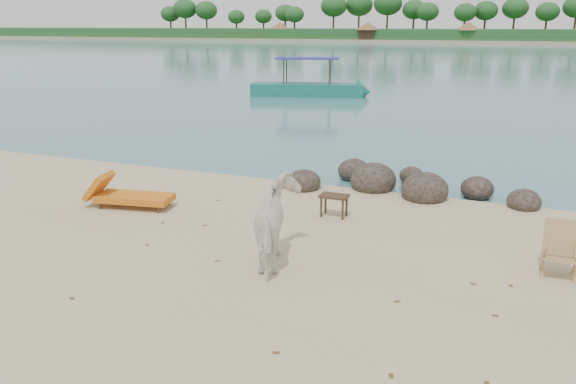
{
  "coord_description": "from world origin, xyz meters",
  "views": [
    {
      "loc": [
        3.13,
        -7.89,
        4.19
      ],
      "look_at": [
        -0.78,
        2.0,
        1.0
      ],
      "focal_mm": 35.0,
      "sensor_mm": 36.0,
      "label": 1
    }
  ],
  "objects_px": {
    "cow": "(278,224)",
    "deck_chair": "(560,253)",
    "boulders": "(397,185)",
    "side_table": "(334,207)",
    "lounge_chair": "(134,195)",
    "boat_near": "(307,64)"
  },
  "relations": [
    {
      "from": "lounge_chair",
      "to": "deck_chair",
      "type": "height_order",
      "value": "deck_chair"
    },
    {
      "from": "deck_chair",
      "to": "boat_near",
      "type": "bearing_deg",
      "value": 117.9
    },
    {
      "from": "cow",
      "to": "lounge_chair",
      "type": "height_order",
      "value": "cow"
    },
    {
      "from": "lounge_chair",
      "to": "deck_chair",
      "type": "bearing_deg",
      "value": -13.33
    },
    {
      "from": "side_table",
      "to": "deck_chair",
      "type": "bearing_deg",
      "value": -18.47
    },
    {
      "from": "lounge_chair",
      "to": "side_table",
      "type": "bearing_deg",
      "value": 3.05
    },
    {
      "from": "side_table",
      "to": "boat_near",
      "type": "bearing_deg",
      "value": 112.16
    },
    {
      "from": "boulders",
      "to": "side_table",
      "type": "relative_size",
      "value": 10.03
    },
    {
      "from": "boulders",
      "to": "deck_chair",
      "type": "xyz_separation_m",
      "value": [
        3.57,
        -4.19,
        0.28
      ]
    },
    {
      "from": "side_table",
      "to": "cow",
      "type": "bearing_deg",
      "value": -92.65
    },
    {
      "from": "boulders",
      "to": "lounge_chair",
      "type": "height_order",
      "value": "lounge_chair"
    },
    {
      "from": "boulders",
      "to": "deck_chair",
      "type": "relative_size",
      "value": 6.72
    },
    {
      "from": "boulders",
      "to": "boat_near",
      "type": "relative_size",
      "value": 0.81
    },
    {
      "from": "deck_chair",
      "to": "boulders",
      "type": "bearing_deg",
      "value": 129.25
    },
    {
      "from": "cow",
      "to": "deck_chair",
      "type": "height_order",
      "value": "cow"
    },
    {
      "from": "lounge_chair",
      "to": "boat_near",
      "type": "height_order",
      "value": "boat_near"
    },
    {
      "from": "boulders",
      "to": "boat_near",
      "type": "height_order",
      "value": "boat_near"
    },
    {
      "from": "boulders",
      "to": "deck_chair",
      "type": "height_order",
      "value": "deck_chair"
    },
    {
      "from": "side_table",
      "to": "deck_chair",
      "type": "relative_size",
      "value": 0.67
    },
    {
      "from": "lounge_chair",
      "to": "deck_chair",
      "type": "relative_size",
      "value": 2.41
    },
    {
      "from": "cow",
      "to": "lounge_chair",
      "type": "xyz_separation_m",
      "value": [
        -4.41,
        1.75,
        -0.44
      ]
    },
    {
      "from": "cow",
      "to": "side_table",
      "type": "xyz_separation_m",
      "value": [
        0.18,
        2.82,
        -0.52
      ]
    }
  ]
}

